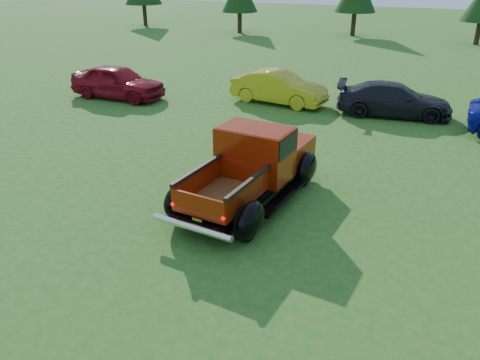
{
  "coord_description": "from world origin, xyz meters",
  "views": [
    {
      "loc": [
        4.25,
        -8.28,
        5.33
      ],
      "look_at": [
        0.56,
        0.2,
        1.02
      ],
      "focal_mm": 35.0,
      "sensor_mm": 36.0,
      "label": 1
    }
  ],
  "objects": [
    {
      "name": "show_car_grey",
      "position": [
        2.68,
        9.98,
        0.62
      ],
      "size": [
        4.44,
        2.28,
        1.23
      ],
      "primitive_type": "imported",
      "rotation": [
        0.0,
        0.0,
        1.71
      ],
      "color": "black",
      "rests_on": "ground"
    },
    {
      "name": "pickup_truck",
      "position": [
        0.38,
        1.54,
        0.85
      ],
      "size": [
        2.67,
        4.99,
        1.79
      ],
      "rotation": [
        0.0,
        0.0,
        -0.1
      ],
      "color": "black",
      "rests_on": "ground"
    },
    {
      "name": "show_car_red",
      "position": [
        -8.5,
        7.88,
        0.7
      ],
      "size": [
        4.13,
        1.68,
        1.4
      ],
      "primitive_type": "imported",
      "rotation": [
        0.0,
        0.0,
        1.58
      ],
      "color": "maroon",
      "rests_on": "ground"
    },
    {
      "name": "ground",
      "position": [
        0.0,
        0.0,
        0.0
      ],
      "size": [
        120.0,
        120.0,
        0.0
      ],
      "primitive_type": "plane",
      "color": "#255B1A",
      "rests_on": "ground"
    },
    {
      "name": "show_car_yellow",
      "position": [
        -1.89,
        9.85,
        0.65
      ],
      "size": [
        4.1,
        1.87,
        1.3
      ],
      "primitive_type": "imported",
      "rotation": [
        0.0,
        0.0,
        1.44
      ],
      "color": "gold",
      "rests_on": "ground"
    }
  ]
}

